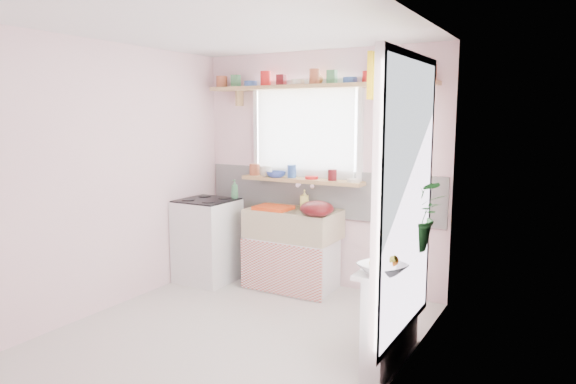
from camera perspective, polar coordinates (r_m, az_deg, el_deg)
The scene contains 19 objects.
room at distance 4.55m, azimuth 6.82°, elevation 2.71°, with size 3.20×3.20×3.20m.
sink_unit at distance 5.46m, azimuth 0.55°, elevation -6.29°, with size 0.95×0.65×1.11m.
cooker at distance 5.77m, azimuth -8.94°, elevation -5.28°, with size 0.58×0.58×0.93m.
radiator_ledge at distance 3.96m, azimuth 11.46°, elevation -12.83°, with size 0.22×0.95×0.78m.
windowsill at distance 5.48m, azimuth 1.52°, elevation 1.32°, with size 1.40×0.22×0.04m, color tan.
pine_shelf at distance 5.37m, azimuth 2.94°, elevation 11.64°, with size 2.52×0.24×0.04m, color tan.
shelf_crockery at distance 5.38m, azimuth 2.78°, elevation 12.42°, with size 2.47×0.11×0.12m.
sill_crockery at distance 5.50m, azimuth 1.06°, elevation 2.12°, with size 1.35×0.11×0.12m.
dish_tray at distance 5.37m, azimuth -1.65°, elevation -1.76°, with size 0.37×0.28×0.04m, color #E94414.
colander at distance 5.01m, azimuth 3.22°, elevation -1.85°, with size 0.33×0.33×0.15m, color #510D10.
jade_plant at distance 4.14m, azimuth 13.90°, elevation -2.38°, with size 0.52×0.45×0.57m, color #2C6E2C.
fruit_bowl at distance 3.51m, azimuth 10.42°, elevation -8.41°, with size 0.30×0.30×0.07m, color silver.
herb_pot at distance 3.43m, azimuth 10.08°, elevation -7.65°, with size 0.11×0.07×0.21m, color #286227.
soap_bottle_sink at distance 5.49m, azimuth 1.84°, elevation -0.73°, with size 0.09×0.09×0.19m, color #EBDD68.
sill_cup at distance 5.63m, azimuth -2.48°, elevation 2.27°, with size 0.14×0.14×0.11m, color beige.
sill_bowl at distance 5.57m, azimuth -1.34°, elevation 1.97°, with size 0.21×0.21×0.07m, color #344DAA.
shelf_vase at distance 5.43m, azimuth 3.18°, elevation 12.63°, with size 0.15×0.15×0.16m, color #9F5E31.
cooker_bottle at distance 5.71m, azimuth -5.96°, elevation 0.34°, with size 0.08×0.08×0.21m, color #448957.
fruit at distance 3.50m, azimuth 10.58°, elevation -7.45°, with size 0.20×0.14×0.10m.
Camera 1 is at (2.43, -3.31, 1.83)m, focal length 32.00 mm.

